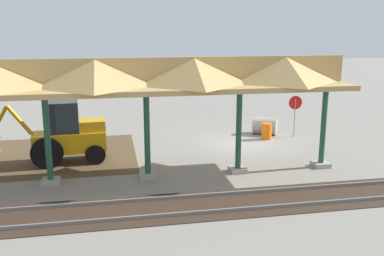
{
  "coord_description": "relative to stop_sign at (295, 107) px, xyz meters",
  "views": [
    {
      "loc": [
        6.84,
        21.14,
        5.98
      ],
      "look_at": [
        3.29,
        2.66,
        1.6
      ],
      "focal_mm": 40.0,
      "sensor_mm": 36.0,
      "label": 1
    }
  ],
  "objects": [
    {
      "name": "rail_tracks",
      "position": [
        3.27,
        8.54,
        -1.66
      ],
      "size": [
        60.0,
        2.58,
        0.15
      ],
      "color": "slate",
      "rests_on": "ground"
    },
    {
      "name": "platform_canopy",
      "position": [
        12.58,
        5.31,
        2.49
      ],
      "size": [
        24.22,
        3.2,
        4.9
      ],
      "color": "#9E998E",
      "rests_on": "ground"
    },
    {
      "name": "dirt_work_zone",
      "position": [
        14.26,
        1.3,
        -1.68
      ],
      "size": [
        10.45,
        7.0,
        0.01
      ],
      "primitive_type": "cube",
      "color": "brown",
      "rests_on": "ground"
    },
    {
      "name": "concrete_pipe",
      "position": [
        1.43,
        -0.84,
        -1.2
      ],
      "size": [
        1.62,
        1.48,
        0.97
      ],
      "color": "#9E9384",
      "rests_on": "ground"
    },
    {
      "name": "backhoe",
      "position": [
        12.18,
        2.51,
        -0.42
      ],
      "size": [
        5.23,
        1.89,
        2.82
      ],
      "color": "orange",
      "rests_on": "ground"
    },
    {
      "name": "traffic_barrel",
      "position": [
        1.73,
        0.25,
        -1.24
      ],
      "size": [
        0.56,
        0.56,
        0.9
      ],
      "primitive_type": "cylinder",
      "color": "orange",
      "rests_on": "ground"
    },
    {
      "name": "stop_sign",
      "position": [
        0.0,
        0.0,
        0.0
      ],
      "size": [
        0.76,
        0.07,
        2.34
      ],
      "color": "gray",
      "rests_on": "ground"
    },
    {
      "name": "ground_plane",
      "position": [
        3.27,
        0.89,
        -1.69
      ],
      "size": [
        120.0,
        120.0,
        0.0
      ],
      "primitive_type": "plane",
      "color": "gray"
    }
  ]
}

